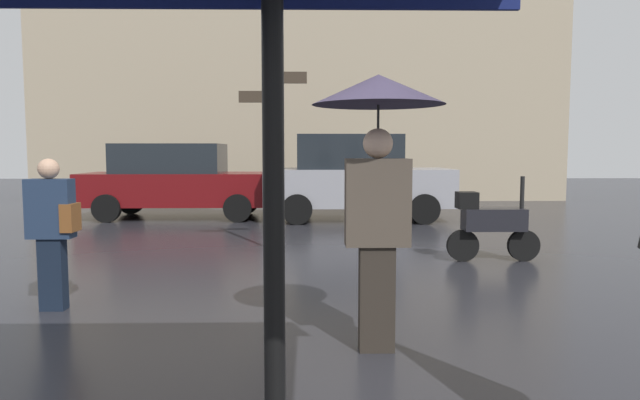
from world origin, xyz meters
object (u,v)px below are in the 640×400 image
object	(u,v)px
parked_scooter	(491,223)
parked_car_left	(355,177)
pedestrian_with_umbrella	(378,138)
street_signpost	(272,137)
pedestrian_with_bag	(53,225)
parked_car_right	(178,180)

from	to	relation	value
parked_scooter	parked_car_left	xyz separation A→B (m)	(-1.56, 5.04, 0.45)
pedestrian_with_umbrella	street_signpost	bearing A→B (deg)	132.41
pedestrian_with_bag	street_signpost	world-z (taller)	street_signpost
parked_car_left	street_signpost	distance (m)	4.45
parked_scooter	parked_car_right	size ratio (longest dim) A/B	0.30
parked_car_right	pedestrian_with_umbrella	bearing A→B (deg)	108.22
parked_car_right	pedestrian_with_bag	bearing A→B (deg)	90.36
parked_car_left	parked_car_right	xyz separation A→B (m)	(-4.22, 0.39, -0.09)
parked_car_left	parked_car_right	size ratio (longest dim) A/B	0.95
parked_car_right	street_signpost	world-z (taller)	street_signpost
pedestrian_with_umbrella	parked_scooter	bearing A→B (deg)	88.42
pedestrian_with_bag	parked_car_right	world-z (taller)	parked_car_right
pedestrian_with_bag	street_signpost	size ratio (longest dim) A/B	0.51
pedestrian_with_umbrella	street_signpost	distance (m)	4.71
parked_car_right	parked_car_left	bearing A→B (deg)	170.66
parked_scooter	street_signpost	size ratio (longest dim) A/B	0.45
parked_car_right	street_signpost	xyz separation A→B (m)	(2.58, -4.44, 0.91)
pedestrian_with_umbrella	parked_car_right	size ratio (longest dim) A/B	0.48
parked_car_left	parked_car_right	bearing A→B (deg)	4.26
pedestrian_with_umbrella	pedestrian_with_bag	size ratio (longest dim) A/B	1.43
pedestrian_with_bag	pedestrian_with_umbrella	bearing A→B (deg)	37.62
pedestrian_with_bag	parked_car_right	distance (m)	7.84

